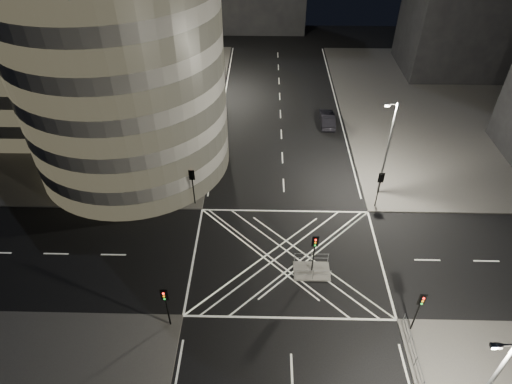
{
  "coord_description": "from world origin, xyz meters",
  "views": [
    {
      "loc": [
        -2.09,
        -24.8,
        27.66
      ],
      "look_at": [
        -2.76,
        5.18,
        3.0
      ],
      "focal_mm": 30.0,
      "sensor_mm": 36.0,
      "label": 1
    }
  ],
  "objects_px": {
    "central_island": "(312,271)",
    "street_lamp_left_far": "(210,57)",
    "traffic_signal_fl": "(192,181)",
    "traffic_signal_fr": "(380,184)",
    "traffic_signal_island": "(315,248)",
    "sedan": "(327,119)",
    "traffic_signal_nr": "(420,306)",
    "street_lamp_right_far": "(387,147)",
    "traffic_signal_nl": "(166,301)",
    "street_lamp_left_near": "(191,128)"
  },
  "relations": [
    {
      "from": "traffic_signal_nr",
      "to": "street_lamp_left_near",
      "type": "relative_size",
      "value": 0.4
    },
    {
      "from": "traffic_signal_fr",
      "to": "traffic_signal_nr",
      "type": "bearing_deg",
      "value": -90.0
    },
    {
      "from": "traffic_signal_island",
      "to": "street_lamp_left_near",
      "type": "relative_size",
      "value": 0.4
    },
    {
      "from": "central_island",
      "to": "street_lamp_left_far",
      "type": "relative_size",
      "value": 0.3
    },
    {
      "from": "traffic_signal_nl",
      "to": "traffic_signal_nr",
      "type": "distance_m",
      "value": 17.6
    },
    {
      "from": "traffic_signal_nl",
      "to": "street_lamp_right_far",
      "type": "distance_m",
      "value": 24.27
    },
    {
      "from": "traffic_signal_island",
      "to": "traffic_signal_nr",
      "type": "bearing_deg",
      "value": -37.93
    },
    {
      "from": "traffic_signal_nl",
      "to": "traffic_signal_nr",
      "type": "bearing_deg",
      "value": 0.0
    },
    {
      "from": "traffic_signal_nr",
      "to": "sedan",
      "type": "distance_m",
      "value": 29.5
    },
    {
      "from": "traffic_signal_fl",
      "to": "traffic_signal_nr",
      "type": "bearing_deg",
      "value": -37.69
    },
    {
      "from": "central_island",
      "to": "traffic_signal_nr",
      "type": "relative_size",
      "value": 0.75
    },
    {
      "from": "central_island",
      "to": "traffic_signal_island",
      "type": "height_order",
      "value": "traffic_signal_island"
    },
    {
      "from": "central_island",
      "to": "traffic_signal_island",
      "type": "bearing_deg",
      "value": 0.0
    },
    {
      "from": "street_lamp_left_near",
      "to": "central_island",
      "type": "bearing_deg",
      "value": -49.73
    },
    {
      "from": "traffic_signal_fr",
      "to": "street_lamp_right_far",
      "type": "relative_size",
      "value": 0.4
    },
    {
      "from": "traffic_signal_nr",
      "to": "street_lamp_left_far",
      "type": "xyz_separation_m",
      "value": [
        -18.24,
        36.8,
        2.63
      ]
    },
    {
      "from": "traffic_signal_nl",
      "to": "street_lamp_left_near",
      "type": "relative_size",
      "value": 0.4
    },
    {
      "from": "traffic_signal_fr",
      "to": "traffic_signal_nr",
      "type": "height_order",
      "value": "same"
    },
    {
      "from": "traffic_signal_nl",
      "to": "sedan",
      "type": "distance_m",
      "value": 32.76
    },
    {
      "from": "traffic_signal_island",
      "to": "sedan",
      "type": "distance_m",
      "value": 24.35
    },
    {
      "from": "traffic_signal_island",
      "to": "street_lamp_left_far",
      "type": "xyz_separation_m",
      "value": [
        -11.44,
        31.5,
        2.63
      ]
    },
    {
      "from": "traffic_signal_nl",
      "to": "sedan",
      "type": "bearing_deg",
      "value": 63.54
    },
    {
      "from": "traffic_signal_nl",
      "to": "traffic_signal_island",
      "type": "xyz_separation_m",
      "value": [
        10.8,
        5.3,
        0.0
      ]
    },
    {
      "from": "central_island",
      "to": "traffic_signal_island",
      "type": "distance_m",
      "value": 2.84
    },
    {
      "from": "central_island",
      "to": "street_lamp_left_far",
      "type": "height_order",
      "value": "street_lamp_left_far"
    },
    {
      "from": "traffic_signal_fl",
      "to": "traffic_signal_fr",
      "type": "height_order",
      "value": "same"
    },
    {
      "from": "street_lamp_right_far",
      "to": "sedan",
      "type": "height_order",
      "value": "street_lamp_right_far"
    },
    {
      "from": "traffic_signal_fl",
      "to": "street_lamp_left_near",
      "type": "height_order",
      "value": "street_lamp_left_near"
    },
    {
      "from": "traffic_signal_fl",
      "to": "street_lamp_left_near",
      "type": "bearing_deg",
      "value": 96.97
    },
    {
      "from": "traffic_signal_nl",
      "to": "traffic_signal_fr",
      "type": "bearing_deg",
      "value": 37.69
    },
    {
      "from": "central_island",
      "to": "street_lamp_left_near",
      "type": "xyz_separation_m",
      "value": [
        -11.44,
        13.5,
        5.47
      ]
    },
    {
      "from": "central_island",
      "to": "traffic_signal_fl",
      "type": "bearing_deg",
      "value": 142.46
    },
    {
      "from": "traffic_signal_nl",
      "to": "traffic_signal_island",
      "type": "relative_size",
      "value": 1.0
    },
    {
      "from": "traffic_signal_nr",
      "to": "traffic_signal_fl",
      "type": "bearing_deg",
      "value": 142.31
    },
    {
      "from": "street_lamp_left_near",
      "to": "traffic_signal_nl",
      "type": "bearing_deg",
      "value": -88.06
    },
    {
      "from": "street_lamp_right_far",
      "to": "sedan",
      "type": "distance_m",
      "value": 14.74
    },
    {
      "from": "street_lamp_left_far",
      "to": "street_lamp_right_far",
      "type": "distance_m",
      "value": 28.23
    },
    {
      "from": "sedan",
      "to": "traffic_signal_island",
      "type": "bearing_deg",
      "value": 81.78
    },
    {
      "from": "traffic_signal_nl",
      "to": "street_lamp_left_far",
      "type": "distance_m",
      "value": 36.9
    },
    {
      "from": "traffic_signal_nr",
      "to": "street_lamp_right_far",
      "type": "distance_m",
      "value": 16.03
    },
    {
      "from": "traffic_signal_fr",
      "to": "street_lamp_right_far",
      "type": "xyz_separation_m",
      "value": [
        0.64,
        2.2,
        2.63
      ]
    },
    {
      "from": "traffic_signal_fl",
      "to": "traffic_signal_nr",
      "type": "xyz_separation_m",
      "value": [
        17.6,
        -13.6,
        0.0
      ]
    },
    {
      "from": "traffic_signal_nr",
      "to": "traffic_signal_nl",
      "type": "bearing_deg",
      "value": 180.0
    },
    {
      "from": "street_lamp_right_far",
      "to": "sedan",
      "type": "bearing_deg",
      "value": 105.25
    },
    {
      "from": "traffic_signal_fl",
      "to": "street_lamp_left_far",
      "type": "distance_m",
      "value": 23.36
    },
    {
      "from": "traffic_signal_nl",
      "to": "sedan",
      "type": "height_order",
      "value": "traffic_signal_nl"
    },
    {
      "from": "traffic_signal_island",
      "to": "sedan",
      "type": "relative_size",
      "value": 0.82
    },
    {
      "from": "street_lamp_left_far",
      "to": "street_lamp_left_near",
      "type": "bearing_deg",
      "value": -90.0
    },
    {
      "from": "sedan",
      "to": "central_island",
      "type": "bearing_deg",
      "value": 81.78
    },
    {
      "from": "traffic_signal_nl",
      "to": "traffic_signal_fr",
      "type": "relative_size",
      "value": 1.0
    }
  ]
}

